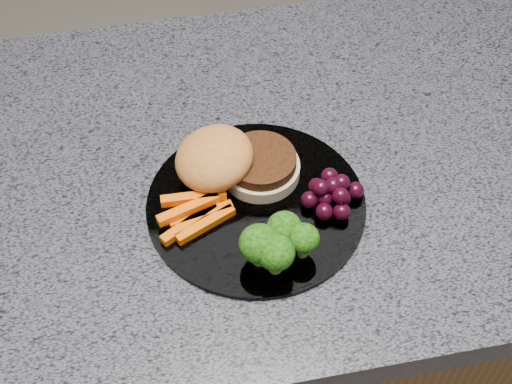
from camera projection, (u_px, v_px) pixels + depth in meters
island_cabinet at (305, 326)px, 1.27m from camera, size 1.20×0.60×0.86m
countertop at (324, 158)px, 0.92m from camera, size 1.20×0.60×0.04m
plate at (256, 204)px, 0.84m from camera, size 0.26×0.26×0.01m
burger at (231, 163)px, 0.85m from camera, size 0.16×0.11×0.05m
carrot_sticks at (195, 213)px, 0.82m from camera, size 0.09×0.07×0.02m
broccoli at (277, 242)px, 0.77m from camera, size 0.09×0.07×0.05m
grape_bunch at (332, 193)px, 0.83m from camera, size 0.08×0.06×0.04m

